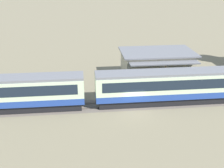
# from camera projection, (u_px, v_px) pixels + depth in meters

# --- Properties ---
(ground_plane) EXTENTS (600.00, 600.00, 0.00)m
(ground_plane) POSITION_uv_depth(u_px,v_px,m) (133.00, 109.00, 34.03)
(ground_plane) COLOR #7A7056
(passenger_train) EXTENTS (76.30, 2.88, 4.20)m
(passenger_train) POSITION_uv_depth(u_px,v_px,m) (92.00, 89.00, 33.90)
(passenger_train) COLOR #234293
(passenger_train) RESTS_ON ground_plane
(railway_track) EXTENTS (149.09, 3.60, 0.04)m
(railway_track) POSITION_uv_depth(u_px,v_px,m) (74.00, 107.00, 34.55)
(railway_track) COLOR #665B51
(railway_track) RESTS_ON ground_plane
(station_building) EXTENTS (10.99, 8.21, 4.33)m
(station_building) POSITION_uv_depth(u_px,v_px,m) (157.00, 65.00, 42.86)
(station_building) COLOR #BCB293
(station_building) RESTS_ON ground_plane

